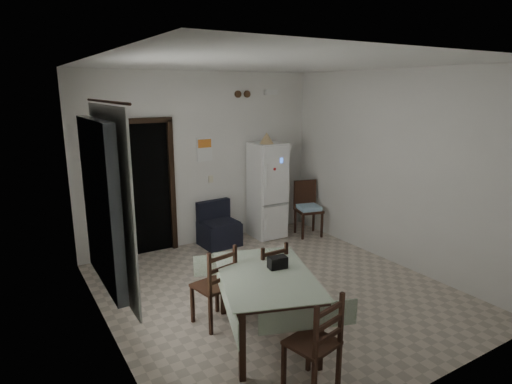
{
  "coord_description": "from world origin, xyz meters",
  "views": [
    {
      "loc": [
        -2.93,
        -4.3,
        2.62
      ],
      "look_at": [
        0.0,
        0.5,
        1.25
      ],
      "focal_mm": 30.0,
      "sensor_mm": 36.0,
      "label": 1
    }
  ],
  "objects_px": {
    "dining_chair_far_right": "(267,276)",
    "dining_chair_near_head": "(312,341)",
    "navy_seat": "(219,224)",
    "dining_table": "(266,307)",
    "fridge": "(267,190)",
    "dining_chair_far_left": "(213,284)",
    "corner_chair": "(309,209)"
  },
  "relations": [
    {
      "from": "navy_seat",
      "to": "dining_table",
      "type": "relative_size",
      "value": 0.52
    },
    {
      "from": "dining_chair_far_left",
      "to": "dining_chair_far_right",
      "type": "relative_size",
      "value": 1.08
    },
    {
      "from": "dining_chair_far_left",
      "to": "corner_chair",
      "type": "bearing_deg",
      "value": -157.56
    },
    {
      "from": "corner_chair",
      "to": "dining_chair_near_head",
      "type": "xyz_separation_m",
      "value": [
        -2.54,
        -3.27,
        -0.03
      ]
    },
    {
      "from": "corner_chair",
      "to": "dining_chair_far_right",
      "type": "height_order",
      "value": "corner_chair"
    },
    {
      "from": "navy_seat",
      "to": "corner_chair",
      "type": "height_order",
      "value": "corner_chair"
    },
    {
      "from": "dining_chair_far_left",
      "to": "dining_chair_near_head",
      "type": "height_order",
      "value": "dining_chair_far_left"
    },
    {
      "from": "dining_chair_near_head",
      "to": "dining_table",
      "type": "bearing_deg",
      "value": -107.42
    },
    {
      "from": "dining_table",
      "to": "dining_chair_near_head",
      "type": "relative_size",
      "value": 1.53
    },
    {
      "from": "fridge",
      "to": "navy_seat",
      "type": "height_order",
      "value": "fridge"
    },
    {
      "from": "corner_chair",
      "to": "dining_chair_near_head",
      "type": "distance_m",
      "value": 4.14
    },
    {
      "from": "corner_chair",
      "to": "dining_table",
      "type": "xyz_separation_m",
      "value": [
        -2.46,
        -2.4,
        -0.12
      ]
    },
    {
      "from": "navy_seat",
      "to": "dining_table",
      "type": "bearing_deg",
      "value": -109.69
    },
    {
      "from": "navy_seat",
      "to": "corner_chair",
      "type": "bearing_deg",
      "value": -16.35
    },
    {
      "from": "dining_chair_far_right",
      "to": "fridge",
      "type": "bearing_deg",
      "value": -123.84
    },
    {
      "from": "fridge",
      "to": "dining_chair_far_right",
      "type": "height_order",
      "value": "fridge"
    },
    {
      "from": "dining_chair_far_right",
      "to": "dining_chair_near_head",
      "type": "relative_size",
      "value": 0.94
    },
    {
      "from": "dining_table",
      "to": "dining_chair_near_head",
      "type": "bearing_deg",
      "value": -76.22
    },
    {
      "from": "fridge",
      "to": "dining_chair_far_left",
      "type": "relative_size",
      "value": 1.78
    },
    {
      "from": "navy_seat",
      "to": "dining_chair_far_right",
      "type": "relative_size",
      "value": 0.84
    },
    {
      "from": "navy_seat",
      "to": "corner_chair",
      "type": "xyz_separation_m",
      "value": [
        1.61,
        -0.39,
        0.12
      ]
    },
    {
      "from": "navy_seat",
      "to": "fridge",
      "type": "bearing_deg",
      "value": -2.83
    },
    {
      "from": "corner_chair",
      "to": "dining_chair_near_head",
      "type": "relative_size",
      "value": 1.06
    },
    {
      "from": "corner_chair",
      "to": "dining_chair_far_right",
      "type": "xyz_separation_m",
      "value": [
        -2.12,
        -1.89,
        -0.05
      ]
    },
    {
      "from": "corner_chair",
      "to": "dining_table",
      "type": "height_order",
      "value": "corner_chair"
    },
    {
      "from": "dining_chair_near_head",
      "to": "corner_chair",
      "type": "bearing_deg",
      "value": -139.99
    },
    {
      "from": "fridge",
      "to": "navy_seat",
      "type": "distance_m",
      "value": 1.08
    },
    {
      "from": "dining_chair_far_right",
      "to": "corner_chair",
      "type": "bearing_deg",
      "value": -139.26
    },
    {
      "from": "navy_seat",
      "to": "dining_chair_far_left",
      "type": "height_order",
      "value": "dining_chair_far_left"
    },
    {
      "from": "navy_seat",
      "to": "dining_table",
      "type": "height_order",
      "value": "same"
    },
    {
      "from": "fridge",
      "to": "dining_chair_far_right",
      "type": "xyz_separation_m",
      "value": [
        -1.47,
        -2.28,
        -0.41
      ]
    },
    {
      "from": "navy_seat",
      "to": "dining_table",
      "type": "distance_m",
      "value": 2.91
    }
  ]
}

